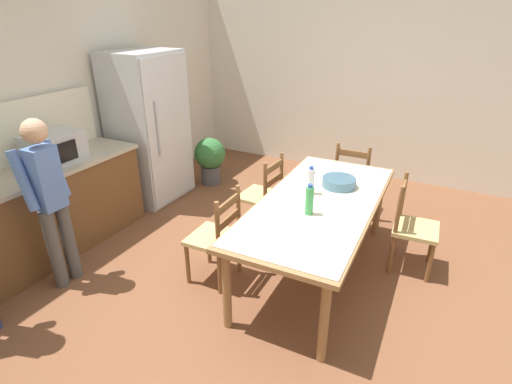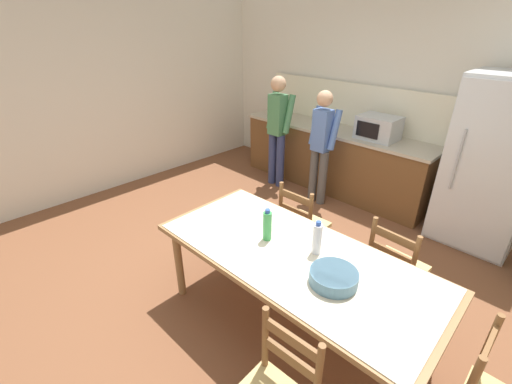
% 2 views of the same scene
% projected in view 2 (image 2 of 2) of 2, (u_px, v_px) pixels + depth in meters
% --- Properties ---
extents(ground_plane, '(8.32, 8.32, 0.00)m').
position_uv_depth(ground_plane, '(274.00, 283.00, 3.37)').
color(ground_plane, brown).
extents(wall_back, '(6.52, 0.12, 2.90)m').
position_uv_depth(wall_back, '(416.00, 95.00, 4.40)').
color(wall_back, silver).
rests_on(wall_back, ground).
extents(wall_left, '(0.12, 5.20, 2.90)m').
position_uv_depth(wall_left, '(104.00, 89.00, 4.77)').
color(wall_left, silver).
rests_on(wall_left, ground).
extents(kitchen_counter, '(2.92, 0.66, 0.92)m').
position_uv_depth(kitchen_counter, '(332.00, 158.00, 5.12)').
color(kitchen_counter, brown).
rests_on(kitchen_counter, ground).
extents(counter_splashback, '(2.88, 0.03, 0.60)m').
position_uv_depth(counter_splashback, '(349.00, 104.00, 4.97)').
color(counter_splashback, '#EFE8CB').
rests_on(counter_splashback, kitchen_counter).
extents(refrigerator, '(0.84, 0.73, 1.87)m').
position_uv_depth(refrigerator, '(492.00, 165.00, 3.63)').
color(refrigerator, silver).
rests_on(refrigerator, ground).
extents(microwave, '(0.50, 0.39, 0.30)m').
position_uv_depth(microwave, '(378.00, 128.00, 4.42)').
color(microwave, '#B2B7BC').
rests_on(microwave, kitchen_counter).
extents(dining_table, '(2.20, 1.02, 0.76)m').
position_uv_depth(dining_table, '(294.00, 261.00, 2.58)').
color(dining_table, olive).
rests_on(dining_table, ground).
extents(bottle_near_centre, '(0.07, 0.07, 0.27)m').
position_uv_depth(bottle_near_centre, '(267.00, 225.00, 2.66)').
color(bottle_near_centre, green).
rests_on(bottle_near_centre, dining_table).
extents(bottle_off_centre, '(0.07, 0.07, 0.27)m').
position_uv_depth(bottle_off_centre, '(317.00, 238.00, 2.50)').
color(bottle_off_centre, silver).
rests_on(bottle_off_centre, dining_table).
extents(serving_bowl, '(0.32, 0.32, 0.09)m').
position_uv_depth(serving_bowl, '(334.00, 276.00, 2.24)').
color(serving_bowl, slate).
rests_on(serving_bowl, dining_table).
extents(chair_side_far_left, '(0.43, 0.41, 0.91)m').
position_uv_depth(chair_side_far_left, '(302.00, 225.00, 3.50)').
color(chair_side_far_left, brown).
rests_on(chair_side_far_left, ground).
extents(chair_side_far_right, '(0.44, 0.42, 0.91)m').
position_uv_depth(chair_side_far_right, '(395.00, 268.00, 2.89)').
color(chair_side_far_right, brown).
rests_on(chair_side_far_right, ground).
extents(person_at_sink, '(0.41, 0.28, 1.63)m').
position_uv_depth(person_at_sink, '(278.00, 127.00, 4.99)').
color(person_at_sink, navy).
rests_on(person_at_sink, ground).
extents(person_at_counter, '(0.39, 0.27, 1.54)m').
position_uv_depth(person_at_counter, '(321.00, 143.00, 4.50)').
color(person_at_counter, '#4C4C4C').
rests_on(person_at_counter, ground).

